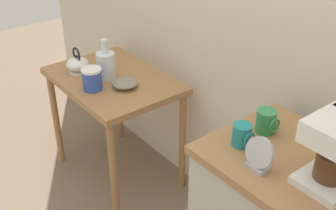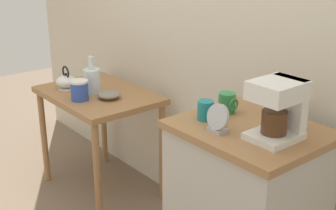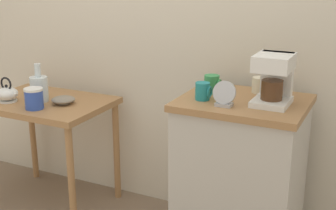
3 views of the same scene
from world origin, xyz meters
name	(u,v)px [view 2 (image 2 of 3)]	position (x,y,z in m)	size (l,w,h in m)	color
back_wall	(219,1)	(0.10, 0.44, 1.40)	(4.40, 0.10, 2.80)	beige
wooden_table	(99,106)	(-0.62, 0.03, 0.65)	(0.84, 0.59, 0.75)	#9E7044
bowl_stoneware	(109,95)	(-0.46, 0.02, 0.77)	(0.15, 0.15, 0.05)	gray
teakettle	(66,82)	(-0.82, -0.10, 0.80)	(0.17, 0.14, 0.17)	white
glass_carafe_vase	(92,80)	(-0.64, 0.00, 0.84)	(0.12, 0.12, 0.25)	silver
canister_enamel	(79,90)	(-0.56, -0.14, 0.81)	(0.12, 0.12, 0.13)	#2D4CAD
coffee_maker	(280,107)	(0.89, 0.03, 1.07)	(0.18, 0.22, 0.26)	white
mug_dark_teal	(206,110)	(0.54, -0.07, 0.97)	(0.08, 0.08, 0.09)	teal
mug_tall_green	(227,103)	(0.53, 0.08, 0.98)	(0.09, 0.08, 0.10)	#338C4C
mug_small_cream	(281,112)	(0.77, 0.20, 0.97)	(0.09, 0.08, 0.09)	beige
table_clock	(218,120)	(0.68, -0.13, 0.99)	(0.12, 0.06, 0.13)	#B2B5BA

